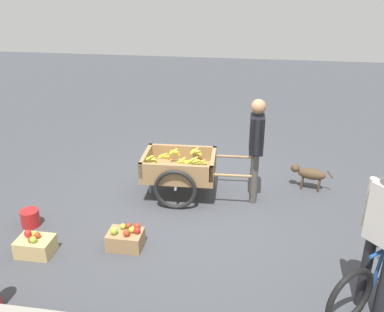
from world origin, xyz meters
name	(u,v)px	position (x,y,z in m)	size (l,w,h in m)	color
ground_plane	(201,204)	(0.00, 0.00, 0.00)	(24.00, 24.00, 0.00)	#3D3F44
fruit_cart	(179,170)	(0.37, -0.26, 0.44)	(1.68, 0.97, 0.73)	#937047
vendor_person	(256,142)	(-0.78, -0.31, 0.96)	(0.22, 0.56, 1.60)	#4C4742
bicycle	(383,278)	(-2.14, 1.77, 0.35)	(1.30, 1.13, 0.85)	black
dog	(309,174)	(-1.66, -0.78, 0.27)	(0.66, 0.27, 0.40)	#4C3823
plastic_bucket	(30,218)	(2.25, 0.94, 0.12)	(0.25, 0.25, 0.24)	#B21E1E
apple_crate	(126,238)	(0.80, 1.21, 0.13)	(0.44, 0.32, 0.32)	#99754C
mixed_fruit_crate	(35,245)	(1.87, 1.53, 0.12)	(0.44, 0.32, 0.31)	tan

